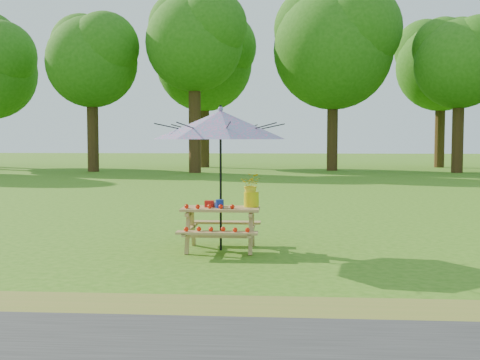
{
  "coord_description": "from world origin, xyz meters",
  "views": [
    {
      "loc": [
        -2.31,
        -8.73,
        1.75
      ],
      "look_at": [
        -2.97,
        0.5,
        1.1
      ],
      "focal_mm": 45.0,
      "sensor_mm": 36.0,
      "label": 1
    }
  ],
  "objects": [
    {
      "name": "produce_bins",
      "position": [
        -3.35,
        0.52,
        0.72
      ],
      "size": [
        0.31,
        0.35,
        0.13
      ],
      "color": "red",
      "rests_on": "picnic_table"
    },
    {
      "name": "treeline",
      "position": [
        0.0,
        22.0,
        8.0
      ],
      "size": [
        60.0,
        12.0,
        16.0
      ],
      "primitive_type": null,
      "color": "#215E10",
      "rests_on": "ground"
    },
    {
      "name": "ground",
      "position": [
        0.0,
        0.0,
        0.0
      ],
      "size": [
        120.0,
        120.0,
        0.0
      ],
      "primitive_type": "plane",
      "color": "#346A14",
      "rests_on": "ground"
    },
    {
      "name": "patio_umbrella",
      "position": [
        -3.27,
        0.5,
        1.95
      ],
      "size": [
        2.48,
        2.48,
        2.25
      ],
      "color": "black",
      "rests_on": "ground"
    },
    {
      "name": "flower_bucket",
      "position": [
        -2.81,
        0.63,
        0.95
      ],
      "size": [
        0.36,
        0.33,
        0.53
      ],
      "color": "#D7C70B",
      "rests_on": "picnic_table"
    },
    {
      "name": "picnic_table",
      "position": [
        -3.28,
        0.5,
        0.33
      ],
      "size": [
        1.2,
        1.32,
        0.67
      ],
      "color": "tan",
      "rests_on": "ground"
    },
    {
      "name": "tomatoes_row",
      "position": [
        -3.42,
        0.32,
        0.71
      ],
      "size": [
        0.77,
        0.13,
        0.07
      ],
      "primitive_type": null,
      "color": "red",
      "rests_on": "picnic_table"
    }
  ]
}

